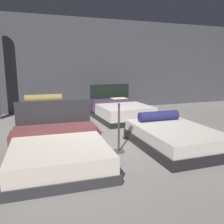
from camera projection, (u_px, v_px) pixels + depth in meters
ground_plane at (105, 139)px, 5.53m from camera, size 18.00×18.00×0.02m
showroom_back_wall at (73, 65)px, 8.86m from camera, size 18.00×0.06×3.50m
bed_0 at (58, 150)px, 4.13m from camera, size 1.78×2.13×0.99m
bed_1 at (174, 137)px, 4.94m from camera, size 1.49×2.13×0.66m
bed_2 at (46, 115)px, 6.84m from camera, size 1.61×1.91×0.83m
bed_3 at (120, 111)px, 7.60m from camera, size 1.67×2.11×1.07m
price_sign at (119, 131)px, 4.62m from camera, size 0.28×0.24×1.09m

